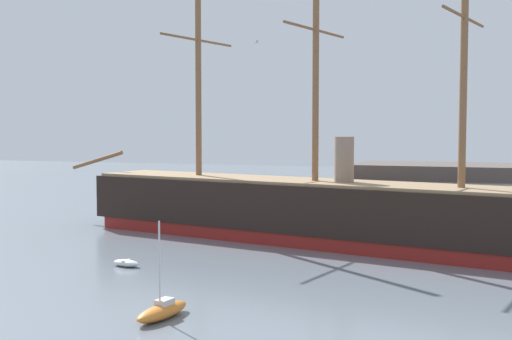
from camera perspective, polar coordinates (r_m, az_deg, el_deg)
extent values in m
cube|color=maroon|center=(77.93, 5.00, -5.64)|extent=(58.41, 21.81, 1.51)
cube|color=black|center=(77.45, 5.02, -3.13)|extent=(60.84, 22.72, 5.39)
ellipsoid|color=black|center=(93.43, -10.34, -2.47)|extent=(12.45, 10.44, 6.90)
cube|color=#9E7F5B|center=(77.16, 5.03, -1.02)|extent=(59.50, 21.74, 0.32)
cylinder|color=brown|center=(86.08, -4.92, 8.70)|extent=(0.75, 0.75, 28.03)
cylinder|color=brown|center=(86.44, -4.93, 10.92)|extent=(3.63, 14.17, 0.30)
cylinder|color=brown|center=(77.28, 5.09, 9.28)|extent=(0.75, 0.75, 28.03)
cylinder|color=brown|center=(77.68, 5.10, 11.75)|extent=(3.63, 14.17, 0.30)
cylinder|color=brown|center=(71.30, 17.23, 9.60)|extent=(0.75, 0.75, 28.03)
cylinder|color=brown|center=(71.74, 17.28, 12.27)|extent=(3.63, 14.17, 0.30)
cylinder|color=brown|center=(97.73, -13.31, 0.81)|extent=(9.41, 2.72, 2.87)
cylinder|color=gray|center=(75.42, 7.49, 0.79)|extent=(2.16, 2.16, 5.39)
ellipsoid|color=orange|center=(48.28, -7.96, -11.80)|extent=(2.51, 5.50, 1.01)
cube|color=beige|center=(48.34, -7.77, -11.09)|extent=(1.10, 1.46, 0.53)
cylinder|color=silver|center=(47.29, -8.19, -7.96)|extent=(0.13, 0.13, 6.09)
ellipsoid|color=silver|center=(66.06, -10.96, -7.76)|extent=(3.06, 1.74, 0.68)
cube|color=beige|center=(66.01, -10.96, -7.54)|extent=(0.44, 1.10, 0.10)
ellipsoid|color=silver|center=(90.62, -11.39, -4.67)|extent=(2.76, 1.41, 0.63)
cube|color=#4C4C51|center=(90.59, -11.39, -4.52)|extent=(0.33, 1.01, 0.10)
cube|color=#565659|center=(88.96, 20.85, -4.94)|extent=(40.98, 14.09, 0.80)
cube|color=silver|center=(88.52, 20.90, -2.74)|extent=(37.26, 11.75, 6.08)
ellipsoid|color=silver|center=(42.72, 0.03, 10.78)|extent=(0.34, 0.23, 0.11)
sphere|color=silver|center=(42.70, -0.24, 10.79)|extent=(0.09, 0.09, 0.09)
cube|color=#ADA89E|center=(42.41, 0.07, 10.85)|extent=(0.31, 0.51, 0.11)
cube|color=#ADA89E|center=(43.03, -0.01, 10.75)|extent=(0.31, 0.51, 0.11)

